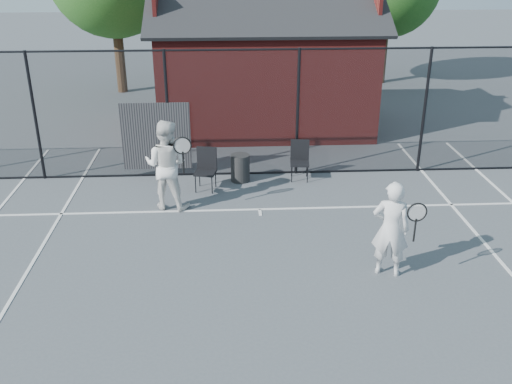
{
  "coord_description": "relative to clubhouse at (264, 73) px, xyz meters",
  "views": [
    {
      "loc": [
        -0.66,
        -7.78,
        5.17
      ],
      "look_at": [
        -0.16,
        1.43,
        1.1
      ],
      "focal_mm": 40.0,
      "sensor_mm": 36.0,
      "label": 1
    }
  ],
  "objects": [
    {
      "name": "ground",
      "position": [
        -0.5,
        -9.0,
        -1.61
      ],
      "size": [
        80.0,
        80.0,
        0.0
      ],
      "primitive_type": "plane",
      "color": "#484D53",
      "rests_on": "ground"
    },
    {
      "name": "court_lines",
      "position": [
        -0.5,
        -10.32,
        -1.6
      ],
      "size": [
        11.02,
        18.0,
        0.01
      ],
      "color": "silver",
      "rests_on": "ground"
    },
    {
      "name": "fence",
      "position": [
        -0.8,
        -4.0,
        -0.16
      ],
      "size": [
        22.04,
        3.0,
        3.0
      ],
      "color": "black",
      "rests_on": "ground"
    },
    {
      "name": "clubhouse",
      "position": [
        0.0,
        0.0,
        0.0
      ],
      "size": [
        6.5,
        4.36,
        4.19
      ],
      "color": "maroon",
      "rests_on": "ground"
    },
    {
      "name": "player_front",
      "position": [
        1.5,
        -8.61,
        -0.76
      ],
      "size": [
        0.8,
        0.64,
        1.68
      ],
      "color": "silver",
      "rests_on": "ground"
    },
    {
      "name": "player_back",
      "position": [
        -2.41,
        -5.75,
        -0.66
      ],
      "size": [
        1.1,
        0.93,
        1.9
      ],
      "color": "white",
      "rests_on": "ground"
    },
    {
      "name": "chair_left",
      "position": [
        -1.65,
        -4.9,
        -1.14
      ],
      "size": [
        0.54,
        0.55,
        0.94
      ],
      "primitive_type": "cube",
      "rotation": [
        0.0,
        0.0,
        -0.2
      ],
      "color": "black",
      "rests_on": "ground"
    },
    {
      "name": "chair_right",
      "position": [
        0.53,
        -4.4,
        -1.15
      ],
      "size": [
        0.48,
        0.49,
        0.91
      ],
      "primitive_type": "cube",
      "rotation": [
        0.0,
        0.0,
        -0.1
      ],
      "color": "black",
      "rests_on": "ground"
    },
    {
      "name": "waste_bin",
      "position": [
        -0.86,
        -4.4,
        -1.29
      ],
      "size": [
        0.45,
        0.45,
        0.64
      ],
      "primitive_type": "cylinder",
      "rotation": [
        0.0,
        0.0,
        0.01
      ],
      "color": "black",
      "rests_on": "ground"
    }
  ]
}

